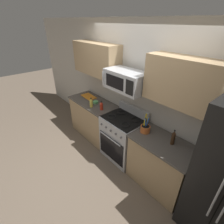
# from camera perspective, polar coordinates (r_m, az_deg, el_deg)

# --- Properties ---
(ground_plane) EXTENTS (16.00, 16.00, 0.00)m
(ground_plane) POSITION_cam_1_polar(r_m,az_deg,el_deg) (3.43, -4.41, -19.13)
(ground_plane) COLOR #6B5B4C
(wall_back) EXTENTS (8.00, 0.10, 2.60)m
(wall_back) POSITION_cam_1_polar(r_m,az_deg,el_deg) (3.20, 9.00, 5.82)
(wall_back) COLOR beige
(wall_back) RESTS_ON ground
(counter_left) EXTENTS (1.25, 0.61, 0.91)m
(counter_left) POSITION_cam_1_polar(r_m,az_deg,el_deg) (4.05, -6.36, -2.14)
(counter_left) COLOR tan
(counter_left) RESTS_ON ground
(range_oven) EXTENTS (0.76, 0.65, 1.09)m
(range_oven) POSITION_cam_1_polar(r_m,az_deg,el_deg) (3.39, 3.69, -8.74)
(range_oven) COLOR #B2B5BA
(range_oven) RESTS_ON ground
(counter_right) EXTENTS (1.02, 0.61, 0.91)m
(counter_right) POSITION_cam_1_polar(r_m,az_deg,el_deg) (2.99, 16.21, -16.80)
(counter_right) COLOR tan
(counter_right) RESTS_ON ground
(microwave) EXTENTS (0.76, 0.44, 0.33)m
(microwave) POSITION_cam_1_polar(r_m,az_deg,el_deg) (2.83, 4.85, 10.80)
(microwave) COLOR #B2B5BA
(upper_cabinets_left) EXTENTS (1.24, 0.34, 0.64)m
(upper_cabinets_left) POSITION_cam_1_polar(r_m,az_deg,el_deg) (3.62, -5.56, 17.76)
(upper_cabinets_left) COLOR tan
(upper_cabinets_right) EXTENTS (1.01, 0.34, 0.64)m
(upper_cabinets_right) POSITION_cam_1_polar(r_m,az_deg,el_deg) (2.38, 23.11, 9.37)
(upper_cabinets_right) COLOR tan
(utensil_crock) EXTENTS (0.16, 0.16, 0.33)m
(utensil_crock) POSITION_cam_1_polar(r_m,az_deg,el_deg) (2.81, 11.42, -5.50)
(utensil_crock) COLOR #D1662D
(utensil_crock) RESTS_ON counter_right
(cutting_board) EXTENTS (0.41, 0.24, 0.02)m
(cutting_board) POSITION_cam_1_polar(r_m,az_deg,el_deg) (4.08, -8.03, 5.33)
(cutting_board) COLOR orange
(cutting_board) RESTS_ON counter_left
(bottle_oil) EXTENTS (0.07, 0.07, 0.21)m
(bottle_oil) POSITION_cam_1_polar(r_m,az_deg,el_deg) (3.55, -7.20, 3.18)
(bottle_oil) COLOR gold
(bottle_oil) RESTS_ON counter_left
(bottle_hot_sauce) EXTENTS (0.07, 0.07, 0.19)m
(bottle_hot_sauce) POSITION_cam_1_polar(r_m,az_deg,el_deg) (3.42, -3.67, 2.12)
(bottle_hot_sauce) COLOR red
(bottle_hot_sauce) RESTS_ON counter_left
(bottle_soy) EXTENTS (0.06, 0.06, 0.25)m
(bottle_soy) POSITION_cam_1_polar(r_m,az_deg,el_deg) (2.64, 20.38, -8.33)
(bottle_soy) COLOR #382314
(bottle_soy) RESTS_ON counter_right
(prep_bowl) EXTENTS (0.12, 0.12, 0.05)m
(prep_bowl) POSITION_cam_1_polar(r_m,az_deg,el_deg) (3.74, -5.70, 3.44)
(prep_bowl) COLOR #59AD66
(prep_bowl) RESTS_ON counter_left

